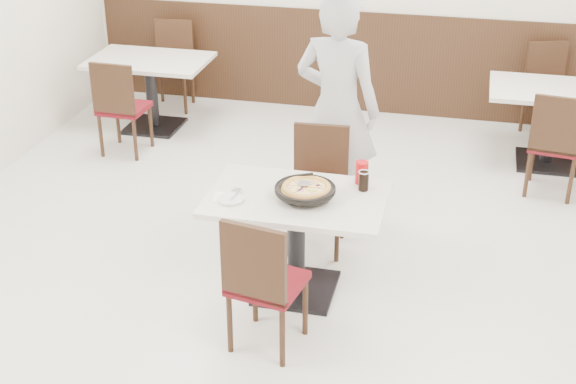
% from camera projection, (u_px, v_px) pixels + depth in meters
% --- Properties ---
extents(floor, '(7.00, 7.00, 0.00)m').
position_uv_depth(floor, '(286.00, 273.00, 5.91)').
color(floor, beige).
rests_on(floor, ground).
extents(wainscot_back, '(5.90, 0.03, 1.10)m').
position_uv_depth(wainscot_back, '(361.00, 62.00, 8.69)').
color(wainscot_back, black).
rests_on(wainscot_back, floor).
extents(main_table, '(1.24, 0.86, 0.75)m').
position_uv_depth(main_table, '(296.00, 244.00, 5.55)').
color(main_table, beige).
rests_on(main_table, floor).
extents(chair_near, '(0.49, 0.49, 0.95)m').
position_uv_depth(chair_near, '(268.00, 280.00, 4.96)').
color(chair_near, black).
rests_on(chair_near, floor).
extents(chair_far, '(0.44, 0.44, 0.95)m').
position_uv_depth(chair_far, '(317.00, 192.00, 6.04)').
color(chair_far, black).
rests_on(chair_far, floor).
extents(trivet, '(0.12, 0.12, 0.04)m').
position_uv_depth(trivet, '(298.00, 192.00, 5.39)').
color(trivet, black).
rests_on(trivet, main_table).
extents(pizza_pan, '(0.39, 0.39, 0.01)m').
position_uv_depth(pizza_pan, '(305.00, 193.00, 5.33)').
color(pizza_pan, black).
rests_on(pizza_pan, trivet).
extents(pizza, '(0.38, 0.38, 0.02)m').
position_uv_depth(pizza, '(307.00, 190.00, 5.33)').
color(pizza, gold).
rests_on(pizza, pizza_pan).
extents(pizza_server, '(0.08, 0.10, 0.00)m').
position_uv_depth(pizza_server, '(304.00, 183.00, 5.35)').
color(pizza_server, white).
rests_on(pizza_server, pizza).
extents(napkin, '(0.17, 0.17, 0.00)m').
position_uv_depth(napkin, '(224.00, 197.00, 5.37)').
color(napkin, white).
rests_on(napkin, main_table).
extents(side_plate, '(0.19, 0.19, 0.01)m').
position_uv_depth(side_plate, '(231.00, 199.00, 5.32)').
color(side_plate, silver).
rests_on(side_plate, napkin).
extents(fork, '(0.04, 0.17, 0.00)m').
position_uv_depth(fork, '(236.00, 195.00, 5.35)').
color(fork, white).
rests_on(fork, side_plate).
extents(cola_glass, '(0.07, 0.07, 0.13)m').
position_uv_depth(cola_glass, '(364.00, 181.00, 5.44)').
color(cola_glass, black).
rests_on(cola_glass, main_table).
extents(red_cup, '(0.10, 0.10, 0.16)m').
position_uv_depth(red_cup, '(362.00, 173.00, 5.53)').
color(red_cup, '#AC0A0E').
rests_on(red_cup, main_table).
extents(diner_person, '(0.76, 0.58, 1.90)m').
position_uv_depth(diner_person, '(337.00, 109.00, 6.29)').
color(diner_person, '#B8B7BD').
rests_on(diner_person, floor).
extents(bg_table_left, '(1.26, 0.90, 0.75)m').
position_uv_depth(bg_table_left, '(152.00, 94.00, 8.31)').
color(bg_table_left, beige).
rests_on(bg_table_left, floor).
extents(bg_chair_left_near, '(0.44, 0.44, 0.95)m').
position_uv_depth(bg_chair_left_near, '(124.00, 106.00, 7.70)').
color(bg_chair_left_near, black).
rests_on(bg_chair_left_near, floor).
extents(bg_chair_left_far, '(0.46, 0.46, 0.95)m').
position_uv_depth(bg_chair_left_far, '(172.00, 67.00, 8.80)').
color(bg_chair_left_far, black).
rests_on(bg_chair_left_far, floor).
extents(bg_table_right, '(1.22, 0.83, 0.75)m').
position_uv_depth(bg_table_right, '(551.00, 127.00, 7.49)').
color(bg_table_right, beige).
rests_on(bg_table_right, floor).
extents(bg_chair_right_near, '(0.48, 0.48, 0.95)m').
position_uv_depth(bg_chair_right_near, '(555.00, 142.00, 6.91)').
color(bg_chair_right_near, black).
rests_on(bg_chair_right_near, floor).
extents(bg_chair_right_far, '(0.54, 0.54, 0.95)m').
position_uv_depth(bg_chair_right_far, '(550.00, 93.00, 8.03)').
color(bg_chair_right_far, black).
rests_on(bg_chair_right_far, floor).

